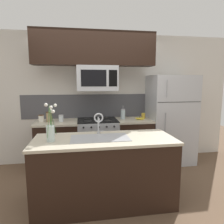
{
  "coord_description": "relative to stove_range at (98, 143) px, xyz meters",
  "views": [
    {
      "loc": [
        -0.32,
        -2.87,
        1.63
      ],
      "look_at": [
        0.18,
        0.27,
        1.16
      ],
      "focal_mm": 32.0,
      "sensor_mm": 36.0,
      "label": 1
    }
  ],
  "objects": [
    {
      "name": "refrigerator",
      "position": [
        1.5,
        0.02,
        0.42
      ],
      "size": [
        0.88,
        0.74,
        1.77
      ],
      "color": "#B7BABF",
      "rests_on": "ground"
    },
    {
      "name": "upper_cabinet_band",
      "position": [
        -0.04,
        -0.05,
        1.77
      ],
      "size": [
        2.19,
        0.34,
        0.6
      ],
      "primitive_type": "cube",
      "color": "black"
    },
    {
      "name": "french_press",
      "position": [
        0.51,
        0.06,
        0.55
      ],
      "size": [
        0.09,
        0.09,
        0.27
      ],
      "color": "silver",
      "rests_on": "back_counter_right"
    },
    {
      "name": "rear_partition",
      "position": [
        0.3,
        0.38,
        0.84
      ],
      "size": [
        5.2,
        0.1,
        2.6
      ],
      "primitive_type": "cube",
      "color": "silver",
      "rests_on": "ground"
    },
    {
      "name": "microwave",
      "position": [
        0.0,
        -0.02,
        1.24
      ],
      "size": [
        0.74,
        0.4,
        0.45
      ],
      "color": "#B7BABF"
    },
    {
      "name": "storage_jar_tall",
      "position": [
        -1.04,
        0.02,
        0.51
      ],
      "size": [
        0.1,
        0.1,
        0.13
      ],
      "color": "silver",
      "rests_on": "back_counter_left"
    },
    {
      "name": "back_counter_right",
      "position": [
        0.72,
        0.0,
        -0.01
      ],
      "size": [
        0.7,
        0.65,
        0.91
      ],
      "color": "black",
      "rests_on": "ground"
    },
    {
      "name": "banana_bunch",
      "position": [
        0.83,
        -0.06,
        0.47
      ],
      "size": [
        0.19,
        0.12,
        0.07
      ],
      "color": "yellow",
      "rests_on": "back_counter_right"
    },
    {
      "name": "stove_range",
      "position": [
        0.0,
        0.0,
        0.0
      ],
      "size": [
        0.76,
        0.64,
        0.93
      ],
      "color": "#B7BABF",
      "rests_on": "ground"
    },
    {
      "name": "island_counter",
      "position": [
        -0.02,
        -1.25,
        -0.01
      ],
      "size": [
        1.84,
        0.76,
        0.91
      ],
      "color": "black",
      "rests_on": "ground"
    },
    {
      "name": "sink_faucet",
      "position": [
        -0.07,
        -1.05,
        0.65
      ],
      "size": [
        0.14,
        0.14,
        0.31
      ],
      "color": "#B7BABF",
      "rests_on": "island_counter"
    },
    {
      "name": "storage_jar_short",
      "position": [
        -0.68,
        -0.03,
        0.51
      ],
      "size": [
        0.09,
        0.09,
        0.13
      ],
      "color": "silver",
      "rests_on": "back_counter_left"
    },
    {
      "name": "storage_jar_medium",
      "position": [
        -0.9,
        0.02,
        0.54
      ],
      "size": [
        0.11,
        0.11,
        0.18
      ],
      "color": "#997F5B",
      "rests_on": "back_counter_left"
    },
    {
      "name": "back_counter_left",
      "position": [
        -0.76,
        0.0,
        -0.01
      ],
      "size": [
        0.79,
        0.65,
        0.91
      ],
      "color": "black",
      "rests_on": "ground"
    },
    {
      "name": "kitchen_sink",
      "position": [
        -0.07,
        -1.25,
        0.38
      ],
      "size": [
        0.76,
        0.4,
        0.16
      ],
      "color": "#ADAFB5",
      "rests_on": "island_counter"
    },
    {
      "name": "ground_plane",
      "position": [
        -0.0,
        -0.9,
        -0.46
      ],
      "size": [
        10.0,
        10.0,
        0.0
      ],
      "primitive_type": "plane",
      "color": "brown"
    },
    {
      "name": "coffee_tin",
      "position": [
        0.93,
        0.05,
        0.5
      ],
      "size": [
        0.08,
        0.08,
        0.11
      ],
      "primitive_type": "cylinder",
      "color": "gold",
      "rests_on": "back_counter_right"
    },
    {
      "name": "splash_band",
      "position": [
        -0.0,
        0.32,
        0.69
      ],
      "size": [
        2.95,
        0.01,
        0.48
      ],
      "primitive_type": "cube",
      "color": "#4C4C51",
      "rests_on": "rear_partition"
    },
    {
      "name": "flower_vase",
      "position": [
        -0.69,
        -1.29,
        0.58
      ],
      "size": [
        0.13,
        0.23,
        0.49
      ],
      "color": "silver",
      "rests_on": "island_counter"
    }
  ]
}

